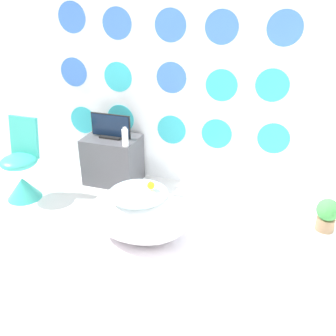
# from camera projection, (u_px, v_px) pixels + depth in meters

# --- Properties ---
(ground_plane) EXTENTS (12.00, 12.00, 0.00)m
(ground_plane) POSITION_uv_depth(u_px,v_px,m) (66.00, 319.00, 2.60)
(ground_plane) COLOR white
(wall_back_dotted) EXTENTS (4.74, 0.05, 2.60)m
(wall_back_dotted) POSITION_uv_depth(u_px,v_px,m) (169.00, 61.00, 3.84)
(wall_back_dotted) COLOR white
(wall_back_dotted) RESTS_ON ground_plane
(rug) EXTENTS (1.36, 0.70, 0.01)m
(rug) POSITION_uv_depth(u_px,v_px,m) (129.00, 245.00, 3.31)
(rug) COLOR silver
(rug) RESTS_ON ground_plane
(bathtub) EXTENTS (0.86, 0.60, 0.45)m
(bathtub) POSITION_uv_depth(u_px,v_px,m) (139.00, 214.00, 3.32)
(bathtub) COLOR white
(bathtub) RESTS_ON ground_plane
(rubber_duck) EXTENTS (0.06, 0.07, 0.08)m
(rubber_duck) POSITION_uv_depth(u_px,v_px,m) (151.00, 185.00, 3.24)
(rubber_duck) COLOR yellow
(rubber_duck) RESTS_ON bathtub
(chair) EXTENTS (0.36, 0.36, 0.82)m
(chair) POSITION_uv_depth(u_px,v_px,m) (22.00, 174.00, 3.92)
(chair) COLOR #38B2A3
(chair) RESTS_ON ground_plane
(tv_cabinet) EXTENTS (0.57, 0.42, 0.52)m
(tv_cabinet) POSITION_uv_depth(u_px,v_px,m) (113.00, 160.00, 4.23)
(tv_cabinet) COLOR #4C4C51
(tv_cabinet) RESTS_ON ground_plane
(tv) EXTENTS (0.44, 0.12, 0.26)m
(tv) POSITION_uv_depth(u_px,v_px,m) (111.00, 127.00, 4.07)
(tv) COLOR black
(tv) RESTS_ON tv_cabinet
(vase) EXTENTS (0.06, 0.06, 0.20)m
(vase) POSITION_uv_depth(u_px,v_px,m) (125.00, 137.00, 3.87)
(vase) COLOR white
(vase) RESTS_ON tv_cabinet
(side_table) EXTENTS (0.40, 0.28, 0.47)m
(side_table) POSITION_uv_depth(u_px,v_px,m) (321.00, 242.00, 2.75)
(side_table) COLOR silver
(side_table) RESTS_ON ground_plane
(potted_plant_left) EXTENTS (0.15, 0.15, 0.23)m
(potted_plant_left) POSITION_uv_depth(u_px,v_px,m) (327.00, 214.00, 2.65)
(potted_plant_left) COLOR #8C6B4C
(potted_plant_left) RESTS_ON side_table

